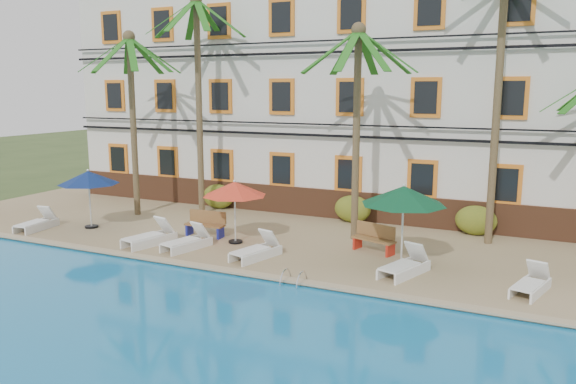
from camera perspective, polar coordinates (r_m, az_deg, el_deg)
The scene contains 24 objects.
ground at distance 17.92m, azimuth -5.95°, elevation -7.73°, with size 100.00×100.00×0.00m, color #384C23.
pool_deck at distance 22.14m, azimuth 0.71°, elevation -3.80°, with size 30.00×12.00×0.25m, color tan.
swimming_pool at distance 12.84m, azimuth -22.82°, elevation -15.63°, with size 26.00×12.00×0.20m, color #1878B5.
pool_coping at distance 17.10m, azimuth -7.52°, elevation -7.67°, with size 30.00×0.35×0.06m, color tan.
hotel_building at distance 26.09m, azimuth 5.31°, elevation 9.96°, with size 25.40×6.44×10.22m.
palm_a at distance 24.45m, azimuth -15.57°, elevation 9.13°, with size 4.11×4.11×7.67m.
palm_b at distance 23.96m, azimuth -9.11°, elevation 11.38°, with size 4.11×4.11×9.15m.
palm_c at distance 19.73m, azimuth 7.03°, elevation 8.99°, with size 4.11×4.11×7.54m.
palm_d at distance 20.27m, azimuth 20.75°, elevation 12.63°, with size 4.11×4.11×10.14m.
shrub_left at distance 25.47m, azimuth -7.08°, elevation -0.44°, with size 1.50×0.90×1.10m, color #195217.
shrub_mid at distance 22.79m, azimuth 6.58°, elevation -1.71°, with size 1.50×0.90×1.10m, color #195217.
shrub_right at distance 21.81m, azimuth 18.56°, elevation -2.75°, with size 1.50×0.90×1.10m, color #195217.
umbrella_blue at distance 22.83m, azimuth -19.61°, elevation 1.36°, with size 2.30×2.30×2.30m.
umbrella_red at distance 19.44m, azimuth -5.45°, elevation 0.28°, with size 2.24×2.24×2.24m.
umbrella_green at distance 17.02m, azimuth 11.67°, elevation -0.39°, with size 2.56×2.56×2.56m.
lounger_a at distance 23.60m, azimuth -24.14°, elevation -2.84°, with size 0.84×1.85×0.84m.
lounger_b at distance 20.06m, azimuth -13.81°, elevation -4.38°, with size 1.14×2.03×0.91m.
lounger_c at distance 19.26m, azimuth -10.18°, elevation -4.92°, with size 1.07×1.90×0.85m.
lounger_d at distance 17.96m, azimuth -3.21°, elevation -5.87°, with size 1.13×1.93×0.86m.
lounger_e at distance 16.74m, azimuth 11.79°, elevation -7.29°, with size 1.24×1.98×0.88m.
lounger_f at distance 16.33m, azimuth 23.46°, elevation -8.52°, with size 1.02×1.77×0.79m.
bench_left at distance 20.78m, azimuth -8.35°, elevation -3.18°, with size 1.52×0.56×0.93m.
bench_right at distance 18.81m, azimuth 8.85°, elevation -4.63°, with size 1.57×0.91×0.93m.
pool_ladder at distance 15.82m, azimuth 0.56°, elevation -9.21°, with size 0.54×0.74×0.74m.
Camera 1 is at (8.82, -14.57, 5.56)m, focal length 35.00 mm.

